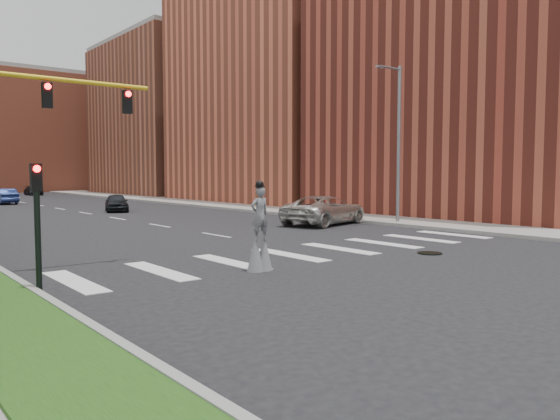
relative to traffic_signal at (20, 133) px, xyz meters
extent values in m
plane|color=black|center=(9.78, -3.00, -4.15)|extent=(160.00, 160.00, 0.00)
cube|color=gray|center=(22.28, 22.00, -4.06)|extent=(5.00, 90.00, 0.18)
cylinder|color=black|center=(12.78, -5.00, -4.13)|extent=(0.90, 0.90, 0.04)
cube|color=maroon|center=(31.78, 5.00, 6.85)|extent=(16.00, 20.00, 22.00)
cube|color=#C65B3E|center=(31.78, 27.00, 7.85)|extent=(16.00, 22.00, 24.00)
cube|color=#995038|center=(31.78, 51.00, 5.85)|extent=(16.00, 22.00, 20.00)
cube|color=#C65B3E|center=(15.78, 75.00, 4.85)|extent=(26.00, 14.00, 18.00)
cylinder|color=slate|center=(20.78, 3.00, 0.35)|extent=(0.20, 0.20, 9.00)
cylinder|color=slate|center=(19.98, 3.00, 4.65)|extent=(1.80, 0.12, 0.12)
cube|color=slate|center=(19.08, 3.00, 4.60)|extent=(0.50, 0.18, 0.12)
cylinder|color=gold|center=(1.38, 0.00, 1.65)|extent=(5.20, 0.14, 0.14)
cube|color=black|center=(0.78, 0.00, 1.15)|extent=(0.28, 0.18, 0.75)
cylinder|color=#FF0C0C|center=(0.78, -0.10, 1.40)|extent=(0.18, 0.06, 0.18)
cube|color=black|center=(3.28, 0.00, 1.15)|extent=(0.28, 0.18, 0.75)
cylinder|color=#FF0C0C|center=(3.28, -0.10, 1.40)|extent=(0.18, 0.06, 0.18)
cylinder|color=black|center=(-0.52, -3.50, -2.65)|extent=(0.14, 0.14, 3.00)
cube|color=black|center=(-0.52, -3.50, -1.25)|extent=(0.25, 0.16, 0.65)
cylinder|color=#FF0C0C|center=(-0.52, -3.60, -1.05)|extent=(0.16, 0.05, 0.16)
cylinder|color=#322214|center=(5.94, -3.86, -3.69)|extent=(0.07, 0.07, 0.91)
cylinder|color=#322214|center=(5.62, -3.85, -3.69)|extent=(0.07, 0.07, 0.91)
cone|color=slate|center=(5.94, -3.86, -3.58)|extent=(0.52, 0.52, 1.14)
cone|color=slate|center=(5.62, -3.85, -3.58)|extent=(0.52, 0.52, 1.14)
imported|color=slate|center=(5.78, -3.86, -2.40)|extent=(0.62, 0.42, 1.66)
sphere|color=black|center=(5.78, -3.86, -1.51)|extent=(0.26, 0.26, 0.26)
cylinder|color=black|center=(5.78, -3.86, -1.56)|extent=(0.34, 0.34, 0.02)
cube|color=yellow|center=(5.79, -3.72, -1.95)|extent=(0.22, 0.05, 0.10)
imported|color=beige|center=(17.57, 5.70, -3.32)|extent=(6.44, 4.15, 1.65)
imported|color=black|center=(12.24, 23.19, -3.47)|extent=(2.81, 4.29, 1.36)
imported|color=navy|center=(7.84, 39.24, -3.42)|extent=(1.60, 4.43, 1.45)
imported|color=black|center=(15.30, 58.26, -3.55)|extent=(1.73, 4.15, 1.20)
camera|label=1|loc=(-4.09, -17.13, -1.13)|focal=35.00mm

